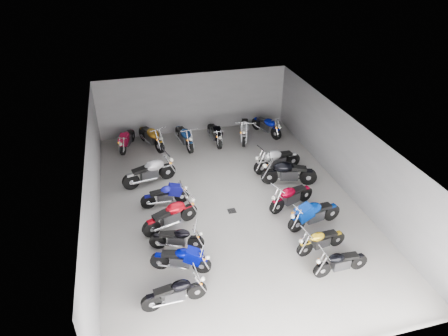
{
  "coord_description": "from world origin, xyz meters",
  "views": [
    {
      "loc": [
        -3.47,
        -12.53,
        9.62
      ],
      "look_at": [
        0.11,
        1.14,
        1.0
      ],
      "focal_mm": 32.0,
      "sensor_mm": 36.0,
      "label": 1
    }
  ],
  "objects_px": {
    "motorcycle_left_d": "(171,216)",
    "motorcycle_right_d": "(291,196)",
    "motorcycle_right_c": "(314,214)",
    "motorcycle_back_f": "(267,126)",
    "motorcycle_right_a": "(340,262)",
    "motorcycle_left_e": "(165,195)",
    "motorcycle_left_c": "(177,238)",
    "motorcycle_back_d": "(215,133)",
    "motorcycle_right_f": "(277,160)",
    "motorcycle_back_e": "(245,129)",
    "motorcycle_back_b": "(151,137)",
    "motorcycle_left_a": "(175,292)",
    "motorcycle_left_b": "(181,259)",
    "motorcycle_right_b": "(321,240)",
    "motorcycle_back_c": "(184,137)",
    "drain_grate": "(232,211)",
    "motorcycle_left_f": "(150,172)",
    "motorcycle_right_e": "(288,173)",
    "motorcycle_back_a": "(127,139)"
  },
  "relations": [
    {
      "from": "motorcycle_left_d",
      "to": "motorcycle_right_d",
      "type": "relative_size",
      "value": 1.04
    },
    {
      "from": "motorcycle_right_c",
      "to": "motorcycle_back_f",
      "type": "xyz_separation_m",
      "value": [
        0.92,
        7.62,
        -0.02
      ]
    },
    {
      "from": "motorcycle_right_a",
      "to": "motorcycle_back_f",
      "type": "bearing_deg",
      "value": -8.13
    },
    {
      "from": "motorcycle_right_c",
      "to": "motorcycle_left_e",
      "type": "bearing_deg",
      "value": 51.45
    },
    {
      "from": "motorcycle_left_c",
      "to": "motorcycle_left_d",
      "type": "relative_size",
      "value": 0.86
    },
    {
      "from": "motorcycle_right_d",
      "to": "motorcycle_back_d",
      "type": "relative_size",
      "value": 0.97
    },
    {
      "from": "motorcycle_right_f",
      "to": "motorcycle_back_e",
      "type": "bearing_deg",
      "value": -1.18
    },
    {
      "from": "motorcycle_left_d",
      "to": "motorcycle_left_e",
      "type": "xyz_separation_m",
      "value": [
        -0.02,
        1.45,
        -0.07
      ]
    },
    {
      "from": "motorcycle_left_c",
      "to": "motorcycle_back_f",
      "type": "xyz_separation_m",
      "value": [
        5.99,
        7.59,
        0.07
      ]
    },
    {
      "from": "motorcycle_back_b",
      "to": "motorcycle_back_e",
      "type": "xyz_separation_m",
      "value": [
        4.77,
        -0.37,
        0.01
      ]
    },
    {
      "from": "motorcycle_left_a",
      "to": "motorcycle_left_b",
      "type": "height_order",
      "value": "motorcycle_left_b"
    },
    {
      "from": "motorcycle_left_e",
      "to": "motorcycle_right_f",
      "type": "distance_m",
      "value": 5.39
    },
    {
      "from": "motorcycle_right_d",
      "to": "motorcycle_back_e",
      "type": "xyz_separation_m",
      "value": [
        -0.02,
        6.12,
        0.06
      ]
    },
    {
      "from": "motorcycle_right_b",
      "to": "motorcycle_back_c",
      "type": "bearing_deg",
      "value": 11.76
    },
    {
      "from": "motorcycle_left_c",
      "to": "motorcycle_left_e",
      "type": "relative_size",
      "value": 0.95
    },
    {
      "from": "motorcycle_left_c",
      "to": "motorcycle_right_c",
      "type": "height_order",
      "value": "motorcycle_right_c"
    },
    {
      "from": "motorcycle_left_b",
      "to": "motorcycle_back_e",
      "type": "distance_m",
      "value": 9.65
    },
    {
      "from": "motorcycle_back_b",
      "to": "motorcycle_back_d",
      "type": "bearing_deg",
      "value": 150.69
    },
    {
      "from": "drain_grate",
      "to": "motorcycle_right_c",
      "type": "relative_size",
      "value": 0.14
    },
    {
      "from": "motorcycle_left_a",
      "to": "motorcycle_back_f",
      "type": "height_order",
      "value": "motorcycle_back_f"
    },
    {
      "from": "motorcycle_back_e",
      "to": "motorcycle_right_b",
      "type": "bearing_deg",
      "value": 109.34
    },
    {
      "from": "motorcycle_back_b",
      "to": "motorcycle_left_f",
      "type": "bearing_deg",
      "value": 59.88
    },
    {
      "from": "motorcycle_left_b",
      "to": "motorcycle_right_d",
      "type": "bearing_deg",
      "value": 138.04
    },
    {
      "from": "motorcycle_right_a",
      "to": "motorcycle_right_c",
      "type": "height_order",
      "value": "motorcycle_right_c"
    },
    {
      "from": "motorcycle_left_b",
      "to": "motorcycle_right_a",
      "type": "distance_m",
      "value": 5.08
    },
    {
      "from": "motorcycle_right_a",
      "to": "motorcycle_back_f",
      "type": "xyz_separation_m",
      "value": [
        1.14,
        10.01,
        0.07
      ]
    },
    {
      "from": "drain_grate",
      "to": "motorcycle_back_e",
      "type": "distance_m",
      "value": 6.26
    },
    {
      "from": "drain_grate",
      "to": "motorcycle_right_c",
      "type": "height_order",
      "value": "motorcycle_right_c"
    },
    {
      "from": "motorcycle_left_e",
      "to": "motorcycle_back_f",
      "type": "xyz_separation_m",
      "value": [
        6.05,
        4.94,
        0.06
      ]
    },
    {
      "from": "motorcycle_right_d",
      "to": "motorcycle_back_f",
      "type": "height_order",
      "value": "motorcycle_back_f"
    },
    {
      "from": "drain_grate",
      "to": "motorcycle_right_c",
      "type": "distance_m",
      "value": 3.18
    },
    {
      "from": "motorcycle_right_e",
      "to": "motorcycle_back_a",
      "type": "xyz_separation_m",
      "value": [
        -6.53,
        5.08,
        -0.09
      ]
    },
    {
      "from": "motorcycle_right_f",
      "to": "motorcycle_back_b",
      "type": "bearing_deg",
      "value": 45.24
    },
    {
      "from": "motorcycle_right_e",
      "to": "motorcycle_right_f",
      "type": "distance_m",
      "value": 1.17
    },
    {
      "from": "motorcycle_left_c",
      "to": "motorcycle_left_f",
      "type": "bearing_deg",
      "value": -155.6
    },
    {
      "from": "motorcycle_left_d",
      "to": "motorcycle_left_f",
      "type": "height_order",
      "value": "motorcycle_left_f"
    },
    {
      "from": "motorcycle_left_a",
      "to": "motorcycle_right_d",
      "type": "bearing_deg",
      "value": 120.31
    },
    {
      "from": "drain_grate",
      "to": "motorcycle_right_b",
      "type": "height_order",
      "value": "motorcycle_right_b"
    },
    {
      "from": "motorcycle_back_d",
      "to": "motorcycle_left_b",
      "type": "bearing_deg",
      "value": 65.9
    },
    {
      "from": "motorcycle_right_e",
      "to": "motorcycle_back_d",
      "type": "distance_m",
      "value": 5.05
    },
    {
      "from": "motorcycle_left_a",
      "to": "motorcycle_back_b",
      "type": "distance_m",
      "value": 10.08
    },
    {
      "from": "motorcycle_left_a",
      "to": "motorcycle_right_d",
      "type": "relative_size",
      "value": 0.96
    },
    {
      "from": "motorcycle_left_a",
      "to": "motorcycle_right_c",
      "type": "xyz_separation_m",
      "value": [
        5.51,
        2.29,
        0.07
      ]
    },
    {
      "from": "motorcycle_back_d",
      "to": "motorcycle_back_e",
      "type": "relative_size",
      "value": 0.93
    },
    {
      "from": "motorcycle_right_b",
      "to": "motorcycle_right_f",
      "type": "height_order",
      "value": "motorcycle_right_f"
    },
    {
      "from": "motorcycle_right_b",
      "to": "motorcycle_right_c",
      "type": "relative_size",
      "value": 0.84
    },
    {
      "from": "motorcycle_back_e",
      "to": "motorcycle_back_c",
      "type": "bearing_deg",
      "value": 19.13
    },
    {
      "from": "motorcycle_right_c",
      "to": "motorcycle_back_b",
      "type": "bearing_deg",
      "value": 22.62
    },
    {
      "from": "motorcycle_right_f",
      "to": "motorcycle_back_f",
      "type": "xyz_separation_m",
      "value": [
        0.83,
        3.6,
        -0.04
      ]
    },
    {
      "from": "motorcycle_right_d",
      "to": "motorcycle_right_e",
      "type": "bearing_deg",
      "value": -37.77
    }
  ]
}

